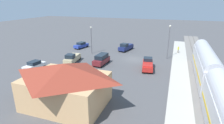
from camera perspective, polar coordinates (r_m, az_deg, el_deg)
The scene contains 14 objects.
ground_plane at distance 42.81m, azimuth 6.96°, elevation 0.83°, with size 200.00×200.00×0.00m, color #4C4C4F.
railway_track at distance 42.29m, azimuth 25.79°, elevation -1.05°, with size 4.80×70.00×0.30m.
platform at distance 41.94m, azimuth 20.40°, elevation -0.41°, with size 3.20×46.00×0.30m.
station_building at distance 24.03m, azimuth -14.24°, elevation -6.68°, with size 10.69×8.13×5.72m.
pedestrian_on_platform at distance 49.65m, azimuth 20.05°, elevation 3.85°, with size 0.36×0.36×1.71m.
suv_maroon at distance 38.92m, azimuth -3.32°, elevation 0.88°, with size 2.24×5.01×2.22m.
pickup_navy at distance 50.06m, azimuth 4.34°, elevation 4.76°, with size 3.15×5.71×2.14m.
pickup_red at distance 36.78m, azimuth 11.11°, elevation -0.72°, with size 2.74×5.63×2.14m.
pickup_tan at distance 40.99m, azimuth -12.38°, elevation 1.21°, with size 2.65×5.61×2.14m.
sedan_blue at distance 53.30m, azimuth -9.63°, elevation 5.25°, with size 2.87×4.81×1.74m.
sedan_white at distance 39.15m, azimuth -23.14°, elevation -0.96°, with size 2.31×4.67×1.74m.
sedan_silver at distance 33.45m, azimuth -11.21°, elevation -2.99°, with size 4.65×2.58×1.74m.
light_pole_near_platform at distance 43.80m, azimuth 17.43°, elevation 7.17°, with size 0.44×0.44×7.84m.
light_pole_lot_center at distance 46.67m, azimuth -6.53°, elevation 7.94°, with size 0.44×0.44×6.92m.
Camera 1 is at (-8.49, 39.89, 13.03)m, focal length 29.17 mm.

